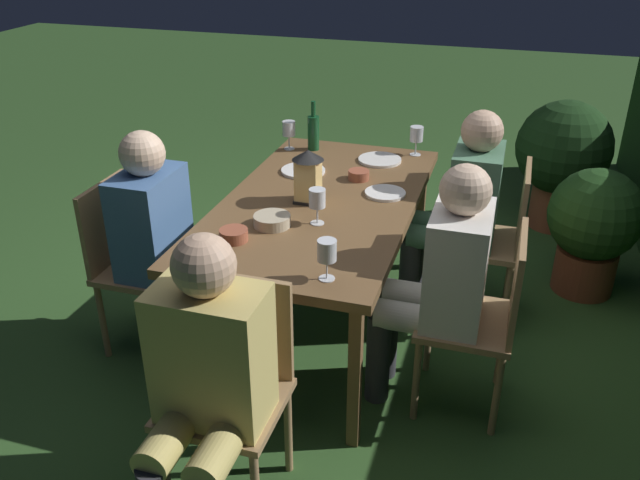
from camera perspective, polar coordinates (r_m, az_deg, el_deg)
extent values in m
plane|color=#2D5123|center=(3.64, 0.00, -7.32)|extent=(16.00, 16.00, 0.00)
cube|color=brown|center=(3.29, 0.00, 3.12)|extent=(1.74, 0.92, 0.04)
cube|color=brown|center=(4.25, -1.90, 3.35)|extent=(0.05, 0.05, 0.70)
cube|color=brown|center=(2.98, -11.91, -8.68)|extent=(0.05, 0.05, 0.70)
cube|color=brown|center=(4.08, 8.56, 2.02)|extent=(0.05, 0.05, 0.70)
cube|color=brown|center=(2.73, 3.01, -11.67)|extent=(0.05, 0.05, 0.70)
cube|color=#9E7A51|center=(2.50, -8.21, -13.78)|extent=(0.40, 0.42, 0.03)
cube|color=#9E7A51|center=(2.50, -6.77, -7.22)|extent=(0.03, 0.40, 0.42)
cylinder|color=#9E7A51|center=(2.62, -13.28, -18.87)|extent=(0.03, 0.03, 0.42)
cylinder|color=#9E7A51|center=(2.71, -2.75, -15.96)|extent=(0.03, 0.03, 0.42)
cylinder|color=#9E7A51|center=(2.83, -9.87, -14.29)|extent=(0.03, 0.03, 0.42)
cube|color=tan|center=(2.30, -9.27, -9.69)|extent=(0.24, 0.38, 0.50)
sphere|color=#D1A889|center=(2.11, -9.96, -2.18)|extent=(0.21, 0.21, 0.21)
cylinder|color=tan|center=(2.32, -8.26, -16.79)|extent=(0.36, 0.13, 0.13)
cylinder|color=tan|center=(2.39, -12.34, -15.71)|extent=(0.36, 0.13, 0.13)
cube|color=#9E7A51|center=(2.97, 12.39, -6.81)|extent=(0.42, 0.40, 0.03)
cube|color=#9E7A51|center=(2.85, 16.57, -3.55)|extent=(0.40, 0.03, 0.42)
cylinder|color=#9E7A51|center=(2.97, 8.27, -11.82)|extent=(0.03, 0.03, 0.42)
cylinder|color=#9E7A51|center=(3.26, 9.33, -7.96)|extent=(0.03, 0.03, 0.42)
cylinder|color=#9E7A51|center=(2.96, 14.93, -12.77)|extent=(0.03, 0.03, 0.42)
cylinder|color=#9E7A51|center=(3.25, 15.33, -8.80)|extent=(0.03, 0.03, 0.42)
cube|color=white|center=(2.84, 11.71, -2.19)|extent=(0.38, 0.24, 0.50)
sphere|color=beige|center=(2.69, 12.40, 4.23)|extent=(0.21, 0.21, 0.21)
cylinder|color=white|center=(2.89, 8.31, -6.74)|extent=(0.13, 0.36, 0.13)
cylinder|color=white|center=(3.04, 8.87, -4.92)|extent=(0.13, 0.36, 0.13)
cylinder|color=#333338|center=(3.05, 5.01, -10.00)|extent=(0.11, 0.11, 0.45)
cylinder|color=#333338|center=(3.19, 5.71, -8.12)|extent=(0.11, 0.11, 0.45)
cube|color=#9E7A51|center=(3.40, -14.68, -2.42)|extent=(0.42, 0.40, 0.03)
cube|color=#9E7A51|center=(3.40, -17.84, 1.38)|extent=(0.40, 0.02, 0.42)
cylinder|color=#9E7A51|center=(3.57, -10.46, -4.62)|extent=(0.03, 0.03, 0.42)
cylinder|color=#9E7A51|center=(3.31, -13.24, -7.73)|extent=(0.03, 0.03, 0.42)
cylinder|color=#9E7A51|center=(3.72, -15.15, -3.73)|extent=(0.03, 0.03, 0.42)
cylinder|color=#9E7A51|center=(3.48, -18.16, -6.60)|extent=(0.03, 0.03, 0.42)
cube|color=#426699|center=(3.25, -14.31, 1.48)|extent=(0.38, 0.24, 0.50)
sphere|color=beige|center=(3.12, -15.03, 7.18)|extent=(0.21, 0.21, 0.21)
cylinder|color=#426699|center=(3.36, -11.04, -1.81)|extent=(0.13, 0.36, 0.13)
cylinder|color=#426699|center=(3.23, -12.48, -3.28)|extent=(0.13, 0.36, 0.13)
cylinder|color=#333338|center=(3.42, -8.29, -5.69)|extent=(0.11, 0.11, 0.45)
cylinder|color=#333338|center=(3.28, -9.59, -7.31)|extent=(0.11, 0.11, 0.45)
cube|color=#9E7A51|center=(3.65, 13.65, -0.17)|extent=(0.42, 0.40, 0.03)
cube|color=#9E7A51|center=(3.55, 17.04, 2.65)|extent=(0.40, 0.03, 0.42)
cylinder|color=#9E7A51|center=(3.61, 10.34, -4.24)|extent=(0.03, 0.03, 0.42)
cylinder|color=#9E7A51|center=(3.92, 11.05, -1.60)|extent=(0.03, 0.03, 0.42)
cylinder|color=#9E7A51|center=(3.60, 15.71, -4.98)|extent=(0.03, 0.03, 0.42)
cylinder|color=#9E7A51|center=(3.91, 15.98, -2.27)|extent=(0.03, 0.03, 0.42)
cube|color=#4C7A5B|center=(3.54, 13.15, 3.77)|extent=(0.38, 0.24, 0.50)
sphere|color=#D1A889|center=(3.42, 13.76, 9.07)|extent=(0.21, 0.21, 0.21)
cylinder|color=#4C7A5B|center=(3.57, 10.39, 0.02)|extent=(0.13, 0.36, 0.13)
cylinder|color=#4C7A5B|center=(3.73, 10.76, 1.23)|extent=(0.13, 0.36, 0.13)
cylinder|color=#333338|center=(3.70, 7.63, -2.93)|extent=(0.11, 0.11, 0.45)
cylinder|color=#333338|center=(3.85, 8.11, -1.64)|extent=(0.11, 0.11, 0.45)
cube|color=black|center=(3.26, -1.01, 3.48)|extent=(0.12, 0.12, 0.01)
cube|color=#F9D17A|center=(3.22, -1.03, 5.23)|extent=(0.11, 0.11, 0.20)
cone|color=black|center=(3.18, -1.05, 7.32)|extent=(0.15, 0.15, 0.05)
cylinder|color=#144723|center=(3.94, -0.57, 9.16)|extent=(0.07, 0.07, 0.20)
cylinder|color=#144723|center=(3.90, -0.58, 11.19)|extent=(0.03, 0.03, 0.09)
cylinder|color=silver|center=(3.04, -0.24, 1.47)|extent=(0.06, 0.06, 0.00)
cylinder|color=silver|center=(3.02, -0.24, 2.19)|extent=(0.01, 0.01, 0.08)
cylinder|color=silver|center=(2.98, -0.24, 3.62)|extent=(0.08, 0.08, 0.08)
cylinder|color=maroon|center=(2.99, -0.24, 3.21)|extent=(0.07, 0.07, 0.03)
cylinder|color=silver|center=(2.59, 0.58, -3.32)|extent=(0.06, 0.06, 0.00)
cylinder|color=silver|center=(2.57, 0.59, -2.51)|extent=(0.01, 0.01, 0.08)
cylinder|color=silver|center=(2.53, 0.60, -0.89)|extent=(0.08, 0.08, 0.08)
cylinder|color=maroon|center=(2.54, 0.59, -1.37)|extent=(0.07, 0.07, 0.03)
cylinder|color=silver|center=(3.92, 8.17, 7.28)|extent=(0.06, 0.06, 0.00)
cylinder|color=silver|center=(3.91, 8.21, 7.86)|extent=(0.01, 0.01, 0.08)
cylinder|color=silver|center=(3.88, 8.29, 9.00)|extent=(0.08, 0.08, 0.08)
cylinder|color=maroon|center=(3.89, 8.27, 8.67)|extent=(0.07, 0.07, 0.03)
cylinder|color=silver|center=(3.98, -2.65, 7.85)|extent=(0.06, 0.06, 0.00)
cylinder|color=silver|center=(3.97, -2.67, 8.42)|extent=(0.01, 0.01, 0.08)
cylinder|color=silver|center=(3.94, -2.69, 9.55)|extent=(0.08, 0.08, 0.08)
cylinder|color=maroon|center=(3.95, -2.69, 9.22)|extent=(0.07, 0.07, 0.03)
cylinder|color=white|center=(3.80, 5.16, 6.88)|extent=(0.24, 0.24, 0.01)
cylinder|color=white|center=(3.35, 5.62, 4.03)|extent=(0.21, 0.21, 0.01)
cylinder|color=white|center=(3.63, -1.46, 5.97)|extent=(0.24, 0.24, 0.01)
cylinder|color=#9E5138|center=(2.90, -7.42, 0.43)|extent=(0.13, 0.13, 0.05)
cylinder|color=#424C1E|center=(2.89, -7.43, 0.61)|extent=(0.11, 0.11, 0.02)
cylinder|color=#BCAD8E|center=(3.01, -4.14, 1.68)|extent=(0.17, 0.17, 0.05)
cylinder|color=tan|center=(3.01, -4.14, 1.86)|extent=(0.14, 0.14, 0.02)
cylinder|color=#9E5138|center=(3.53, 3.34, 5.60)|extent=(0.11, 0.11, 0.05)
cylinder|color=#477533|center=(3.52, 3.35, 5.75)|extent=(0.09, 0.09, 0.01)
cylinder|color=brown|center=(4.94, 19.43, 2.83)|extent=(0.32, 0.32, 0.31)
sphere|color=#193816|center=(4.79, 20.21, 7.46)|extent=(0.64, 0.64, 0.64)
cylinder|color=brown|center=(4.19, 21.73, -2.36)|extent=(0.35, 0.35, 0.26)
sphere|color=#1E4219|center=(4.04, 22.58, 2.04)|extent=(0.53, 0.53, 0.53)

